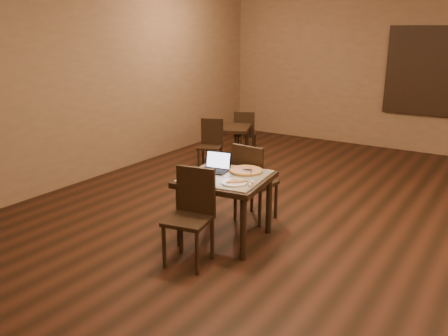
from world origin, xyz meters
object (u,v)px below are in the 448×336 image
Objects in this scene: chair_main_far at (252,179)px; laptop at (216,166)px; pizza_pan at (246,172)px; tiled_table at (226,184)px; other_table_b_chair_far at (245,131)px; other_table_b_chair_near at (211,142)px; chair_main_near at (192,210)px; other_table_b at (229,133)px.

chair_main_far is 2.91× the size of laptop.
laptop reaches higher than pizza_pan.
other_table_b_chair_far reaches higher than tiled_table.
laptop is 0.96× the size of pizza_pan.
pizza_pan reaches higher than tiled_table.
tiled_table is 2.75m from other_table_b_chair_near.
laptop is (-0.18, 0.71, 0.26)m from chair_main_near.
chair_main_near reaches higher than other_table_b_chair_far.
tiled_table is 2.90× the size of pizza_pan.
other_table_b_chair_far reaches higher than pizza_pan.
laptop is at bearing -82.45° from other_table_b.
laptop reaches higher than tiled_table.
laptop is at bearing -76.22° from other_table_b_chair_near.
laptop is 0.39× the size of other_table_b_chair_near.
other_table_b_chair_far is (-1.61, 3.81, -0.06)m from chair_main_near.
tiled_table reaches higher than other_table_b.
pizza_pan is 0.41× the size of other_table_b_chair_far.
chair_main_near is 1.05× the size of other_table_b.
tiled_table is 1.10× the size of other_table_b.
tiled_table is at bearing -36.28° from laptop.
chair_main_near is 1.13× the size of other_table_b_chair_far.
chair_main_near is at bearing -99.03° from pizza_pan.
laptop is 0.37× the size of other_table_b.
other_table_b_chair_far is (-1.43, 3.09, -0.33)m from laptop.
chair_main_far is at bearing 83.38° from tiled_table.
chair_main_far reaches higher than chair_main_near.
other_table_b_chair_near is at bearing -115.09° from other_table_b.
chair_main_far is 3.05m from other_table_b_chair_far.
other_table_b_chair_far is (-1.63, 3.19, -0.17)m from tiled_table.
other_table_b_chair_near reaches higher than tiled_table.
pizza_pan is at bearing 13.86° from laptop.
chair_main_near reaches higher than other_table_b_chair_near.
other_table_b is (-1.78, 2.44, -0.21)m from pizza_pan.
laptop is (-0.19, -0.51, 0.26)m from chair_main_far.
laptop is (-0.20, 0.10, 0.16)m from tiled_table.
laptop is at bearing -156.26° from pizza_pan.
chair_main_near reaches higher than tiled_table.
chair_main_far reaches higher than other_table_b.
tiled_table is 0.27m from laptop.
other_table_b_chair_near is at bearing 115.82° from laptop.
other_table_b_chair_near is at bearing 120.56° from tiled_table.
other_table_b is at bearing 114.43° from tiled_table.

